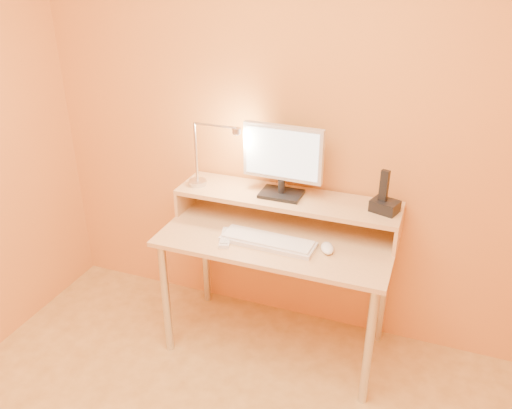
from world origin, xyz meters
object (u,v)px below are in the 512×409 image
at_px(monitor_panel, 283,153).
at_px(remote_control, 226,237).
at_px(lamp_base, 198,183).
at_px(keyboard, 268,242).
at_px(phone_dock, 385,206).
at_px(mouse, 327,248).

xyz_separation_m(monitor_panel, remote_control, (-0.21, -0.29, -0.39)).
distance_m(lamp_base, keyboard, 0.56).
bearing_deg(lamp_base, remote_control, -41.91).
xyz_separation_m(monitor_panel, keyboard, (0.01, -0.26, -0.39)).
xyz_separation_m(lamp_base, remote_control, (0.27, -0.25, -0.16)).
distance_m(monitor_panel, lamp_base, 0.53).
bearing_deg(monitor_panel, remote_control, -123.70).
relative_size(monitor_panel, keyboard, 0.89).
height_order(monitor_panel, phone_dock, monitor_panel).
relative_size(lamp_base, phone_dock, 0.77).
xyz_separation_m(phone_dock, remote_control, (-0.75, -0.28, -0.18)).
bearing_deg(mouse, remote_control, 167.45).
relative_size(phone_dock, remote_control, 0.67).
relative_size(monitor_panel, phone_dock, 3.29).
height_order(monitor_panel, remote_control, monitor_panel).
bearing_deg(mouse, keyboard, 166.69).
distance_m(mouse, remote_control, 0.52).
bearing_deg(mouse, phone_dock, 23.01).
xyz_separation_m(mouse, remote_control, (-0.52, -0.06, -0.01)).
height_order(phone_dock, keyboard, phone_dock).
bearing_deg(monitor_panel, keyboard, -85.23).
relative_size(keyboard, mouse, 4.37).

